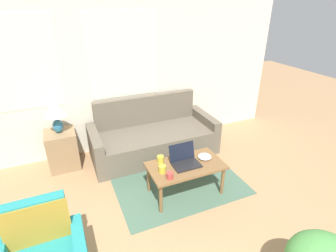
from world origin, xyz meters
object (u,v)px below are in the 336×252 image
object	(u,v)px
couch	(153,137)
laptop	(185,160)
cup_yellow	(160,159)
cup_navy	(162,169)
cup_white	(170,176)
coffee_table	(186,168)
table_lamp	(55,111)
snack_bowl	(205,157)

from	to	relation	value
couch	laptop	distance (m)	1.15
laptop	cup_yellow	size ratio (longest dim) A/B	3.85
cup_navy	cup_white	size ratio (longest dim) A/B	1.10
coffee_table	cup_navy	xyz separation A→B (m)	(-0.34, -0.03, 0.10)
table_lamp	laptop	xyz separation A→B (m)	(1.43, -1.25, -0.43)
table_lamp	cup_white	size ratio (longest dim) A/B	5.83
coffee_table	laptop	size ratio (longest dim) A/B	2.79
couch	coffee_table	xyz separation A→B (m)	(0.03, -1.15, 0.12)
coffee_table	cup_white	world-z (taller)	cup_white
cup_yellow	snack_bowl	world-z (taller)	cup_yellow
cup_navy	cup_yellow	bearing A→B (deg)	74.05
couch	cup_yellow	bearing A→B (deg)	-104.09
couch	coffee_table	distance (m)	1.16
laptop	snack_bowl	world-z (taller)	laptop
cup_navy	cup_yellow	xyz separation A→B (m)	(0.06, 0.21, -0.00)
cup_white	laptop	bearing A→B (deg)	34.55
laptop	cup_navy	xyz separation A→B (m)	(-0.34, -0.06, -0.01)
coffee_table	snack_bowl	bearing A→B (deg)	7.12
cup_yellow	cup_white	world-z (taller)	cup_yellow
cup_navy	couch	bearing A→B (deg)	75.58
table_lamp	coffee_table	size ratio (longest dim) A/B	0.51
couch	laptop	size ratio (longest dim) A/B	5.80
laptop	cup_navy	world-z (taller)	laptop
couch	table_lamp	distance (m)	1.56
cup_navy	snack_bowl	size ratio (longest dim) A/B	0.52
table_lamp	couch	bearing A→B (deg)	-5.12
laptop	cup_yellow	bearing A→B (deg)	151.28
cup_yellow	snack_bowl	distance (m)	0.59
table_lamp	snack_bowl	distance (m)	2.18
couch	snack_bowl	world-z (taller)	couch
laptop	cup_white	xyz separation A→B (m)	(-0.30, -0.21, -0.02)
table_lamp	laptop	distance (m)	1.95
table_lamp	laptop	bearing A→B (deg)	-41.05
snack_bowl	cup_yellow	bearing A→B (deg)	165.82
cup_navy	cup_white	bearing A→B (deg)	-75.56
laptop	cup_yellow	xyz separation A→B (m)	(-0.27, 0.15, -0.01)
laptop	cup_navy	distance (m)	0.34
cup_yellow	table_lamp	bearing A→B (deg)	136.55
table_lamp	coffee_table	xyz separation A→B (m)	(1.44, -1.28, -0.54)
cup_white	cup_yellow	bearing A→B (deg)	86.20
couch	cup_navy	xyz separation A→B (m)	(-0.30, -1.18, 0.22)
laptop	cup_white	bearing A→B (deg)	-145.45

